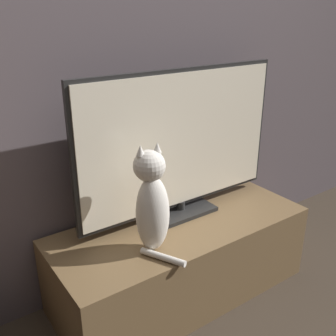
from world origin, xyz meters
The scene contains 4 objects.
wall_back centered at (0.00, 1.22, 1.30)m, with size 4.80×0.05×2.60m.
tv_stand centered at (0.00, 0.92, 0.20)m, with size 1.27×0.53×0.40m.
tv centered at (0.07, 1.01, 0.77)m, with size 1.11×0.20×0.72m.
cat centered at (-0.23, 0.82, 0.62)m, with size 0.16×0.29×0.48m.
Camera 1 is at (-1.01, -0.40, 1.37)m, focal length 42.00 mm.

